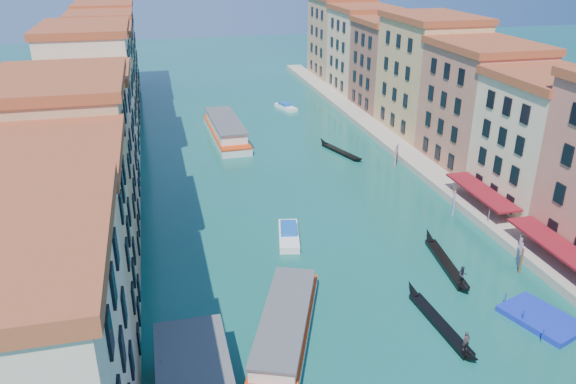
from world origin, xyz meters
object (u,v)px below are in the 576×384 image
object	(u,v)px
vaporetto_near	(285,327)
gondola_fore	(440,322)
blue_dock	(541,318)
vaporetto_far	(226,129)
gondola_right	(447,263)

from	to	relation	value
vaporetto_near	gondola_fore	bearing A→B (deg)	14.90
vaporetto_near	blue_dock	world-z (taller)	vaporetto_near
vaporetto_near	gondola_fore	xyz separation A→B (m)	(13.92, -1.67, -0.77)
vaporetto_far	gondola_fore	bearing A→B (deg)	-81.21
vaporetto_near	vaporetto_far	xyz separation A→B (m)	(2.78, 57.30, 0.29)
gondola_fore	vaporetto_far	bearing A→B (deg)	97.58
blue_dock	gondola_fore	bearing A→B (deg)	151.67
vaporetto_far	gondola_right	distance (m)	52.57
blue_dock	vaporetto_near	bearing A→B (deg)	153.05
gondola_fore	blue_dock	bearing A→B (deg)	-12.28
gondola_fore	gondola_right	size ratio (longest dim) A/B	0.95
gondola_right	blue_dock	world-z (taller)	gondola_right
vaporetto_near	gondola_fore	distance (m)	14.04
gondola_fore	blue_dock	size ratio (longest dim) A/B	1.60
gondola_right	blue_dock	bearing A→B (deg)	-63.03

